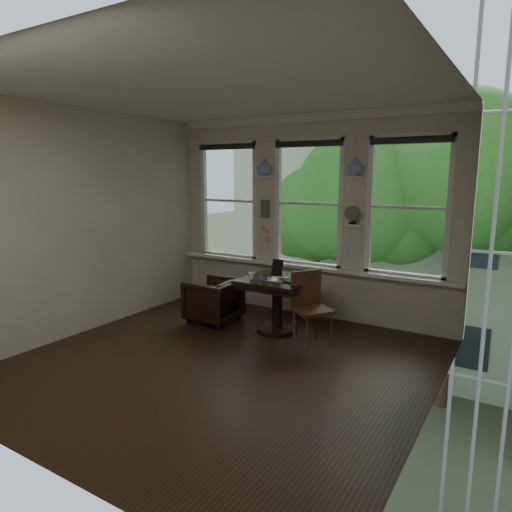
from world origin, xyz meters
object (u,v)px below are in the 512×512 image
Objects in this scene: table at (277,305)px; laptop at (284,281)px; side_chair_right at (313,310)px; armchair_left at (213,300)px; mug at (252,276)px.

laptop reaches higher than table.
table is at bearing 108.12° from side_chair_right.
laptop reaches higher than armchair_left.
armchair_left is at bearing -173.64° from table.
side_chair_right reaches higher than table.
armchair_left is (-1.01, -0.11, -0.06)m from table.
mug is at bearing -143.51° from laptop.
side_chair_right is (1.63, -0.09, 0.14)m from armchair_left.
laptop is at bearing 87.44° from armchair_left.
side_chair_right is at bearing -17.74° from table.
side_chair_right is 0.54m from laptop.
laptop is 0.45m from mug.
armchair_left is at bearing 122.81° from side_chair_right.
table is 1.01m from armchair_left.
laptop is at bearing 118.11° from side_chair_right.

